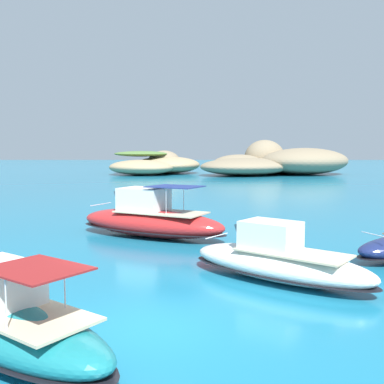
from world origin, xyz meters
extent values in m
plane|color=#197093|center=(0.00, 0.00, 0.00)|extent=(400.00, 400.00, 0.00)
ellipsoid|color=#84755B|center=(10.37, 68.26, 1.55)|extent=(22.56, 21.83, 3.11)
ellipsoid|color=#84755B|center=(14.50, 73.92, 3.19)|extent=(10.84, 11.15, 6.38)
ellipsoid|color=#9E8966|center=(18.87, 79.07, 2.12)|extent=(20.65, 23.01, 4.24)
ellipsoid|color=#9E8966|center=(9.36, 71.02, 1.38)|extent=(10.53, 11.30, 2.76)
ellipsoid|color=#84755B|center=(9.35, 70.80, 1.83)|extent=(13.88, 13.65, 3.67)
ellipsoid|color=#84755B|center=(21.37, 70.85, 2.43)|extent=(22.64, 22.05, 4.85)
ellipsoid|color=#9E8966|center=(-4.10, 75.38, 1.62)|extent=(13.76, 16.50, 3.23)
ellipsoid|color=#84755B|center=(-4.67, 74.83, 2.19)|extent=(7.31, 7.23, 4.38)
ellipsoid|color=#9E8966|center=(-8.46, 69.15, 1.36)|extent=(16.38, 16.17, 2.71)
ellipsoid|color=#517538|center=(-8.92, 73.63, 3.76)|extent=(10.17, 9.25, 1.04)
ellipsoid|color=red|center=(-1.05, 11.74, 0.70)|extent=(8.39, 5.96, 1.39)
ellipsoid|color=black|center=(-1.05, 11.74, 0.38)|extent=(8.55, 6.08, 0.17)
cube|color=#C6B793|center=(-0.50, 11.46, 1.29)|extent=(4.95, 3.93, 0.06)
cube|color=silver|center=(-1.41, 11.93, 1.89)|extent=(2.82, 2.58, 1.14)
cube|color=#2D4756|center=(-2.44, 12.47, 2.00)|extent=(0.97, 1.54, 0.61)
cylinder|color=silver|center=(-3.88, 13.22, 1.47)|extent=(0.83, 1.54, 0.04)
cube|color=navy|center=(0.22, 11.08, 2.59)|extent=(3.06, 2.83, 0.04)
cylinder|color=silver|center=(-0.18, 10.32, 1.94)|extent=(0.03, 0.03, 1.31)
cylinder|color=silver|center=(0.62, 11.84, 1.94)|extent=(0.03, 0.03, 1.31)
ellipsoid|color=#19727A|center=(-2.86, -1.25, 0.54)|extent=(6.28, 5.25, 1.08)
ellipsoid|color=black|center=(-2.86, -1.25, 0.30)|extent=(6.40, 5.35, 0.13)
cube|color=#C6B793|center=(-2.47, -1.53, 1.00)|extent=(3.79, 3.35, 0.06)
cube|color=maroon|center=(-1.95, -1.90, 2.02)|extent=(2.42, 2.32, 0.04)
cylinder|color=silver|center=(-2.34, -2.44, 1.51)|extent=(0.03, 0.03, 1.02)
cylinder|color=silver|center=(-1.57, -1.35, 1.51)|extent=(0.03, 0.03, 1.02)
ellipsoid|color=white|center=(3.98, 4.09, 0.56)|extent=(6.33, 5.61, 1.11)
ellipsoid|color=black|center=(3.98, 4.09, 0.31)|extent=(6.45, 5.72, 0.13)
cube|color=#C6B793|center=(4.36, 3.79, 1.03)|extent=(3.85, 3.55, 0.06)
cube|color=silver|center=(3.73, 4.30, 1.52)|extent=(2.29, 2.21, 0.91)
cube|color=#2D4756|center=(3.00, 4.88, 1.61)|extent=(0.97, 1.13, 0.49)
cylinder|color=silver|center=(1.99, 5.68, 1.21)|extent=(0.89, 1.09, 0.04)
cylinder|color=silver|center=(8.00, 6.19, 1.16)|extent=(0.53, 1.23, 0.04)
camera|label=1|loc=(1.16, -10.41, 4.33)|focal=41.43mm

